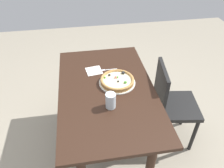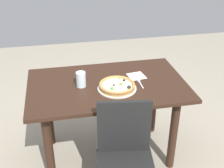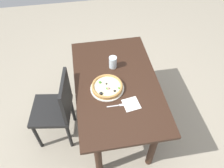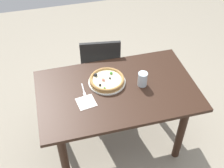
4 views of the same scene
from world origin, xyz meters
TOP-DOWN VIEW (x-y plane):
  - ground_plane at (0.00, 0.00)m, footprint 6.00×6.00m
  - dining_table at (0.00, 0.00)m, footprint 1.31×0.80m
  - chair_near at (0.01, -0.62)m, footprint 0.45×0.45m
  - plate at (0.06, -0.10)m, footprint 0.31×0.31m
  - pizza at (0.06, -0.10)m, footprint 0.29×0.29m
  - fork at (0.27, -0.04)m, footprint 0.02×0.17m
  - drinking_glass at (-0.22, 0.00)m, footprint 0.08×0.08m
  - napkin at (0.27, 0.08)m, footprint 0.16×0.16m

SIDE VIEW (x-z plane):
  - ground_plane at x=0.00m, z-range 0.00..0.00m
  - chair_near at x=0.01m, z-range 0.05..0.94m
  - dining_table at x=0.00m, z-range 0.25..1.01m
  - napkin at x=0.27m, z-range 0.76..0.77m
  - fork at x=0.27m, z-range 0.76..0.77m
  - plate at x=0.06m, z-range 0.76..0.77m
  - pizza at x=0.06m, z-range 0.77..0.82m
  - drinking_glass at x=-0.22m, z-range 0.76..0.89m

